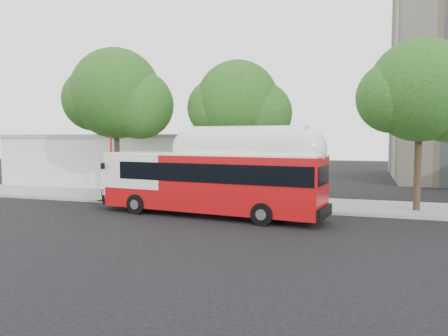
{
  "coord_description": "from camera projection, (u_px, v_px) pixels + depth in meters",
  "views": [
    {
      "loc": [
        6.35,
        -19.27,
        4.01
      ],
      "look_at": [
        -0.88,
        3.0,
        2.37
      ],
      "focal_mm": 35.0,
      "sensor_mm": 36.0,
      "label": 1
    }
  ],
  "objects": [
    {
      "name": "low_commercial_bldg",
      "position": [
        120.0,
        159.0,
        37.96
      ],
      "size": [
        16.2,
        10.2,
        4.25
      ],
      "color": "silver",
      "rests_on": "ground"
    },
    {
      "name": "signal_pole",
      "position": [
        111.0,
        165.0,
        27.42
      ],
      "size": [
        0.13,
        0.43,
        4.5
      ],
      "color": "red",
      "rests_on": "ground"
    },
    {
      "name": "street_tree_right",
      "position": [
        429.0,
        94.0,
        22.73
      ],
      "size": [
        6.21,
        5.4,
        9.18
      ],
      "color": "#2D2116",
      "rests_on": "ground"
    },
    {
      "name": "sidewalk",
      "position": [
        255.0,
        202.0,
        26.68
      ],
      "size": [
        60.0,
        5.0,
        0.15
      ],
      "primitive_type": "cube",
      "color": "gray",
      "rests_on": "ground"
    },
    {
      "name": "red_curb_segment",
      "position": [
        194.0,
        206.0,
        25.14
      ],
      "size": [
        10.0,
        0.32,
        0.16
      ],
      "primitive_type": "cube",
      "color": "maroon",
      "rests_on": "ground"
    },
    {
      "name": "ground",
      "position": [
        222.0,
        223.0,
        20.52
      ],
      "size": [
        120.0,
        120.0,
        0.0
      ],
      "primitive_type": "plane",
      "color": "black",
      "rests_on": "ground"
    },
    {
      "name": "transit_bus",
      "position": [
        212.0,
        183.0,
        22.14
      ],
      "size": [
        12.59,
        3.98,
        3.67
      ],
      "rotation": [
        0.0,
        0.0,
        -0.13
      ],
      "color": "#AC0B0E",
      "rests_on": "ground"
    },
    {
      "name": "curb_strip",
      "position": [
        244.0,
        208.0,
        24.21
      ],
      "size": [
        60.0,
        0.3,
        0.15
      ],
      "primitive_type": "cube",
      "color": "gray",
      "rests_on": "ground"
    },
    {
      "name": "street_tree_mid",
      "position": [
        244.0,
        106.0,
        26.04
      ],
      "size": [
        5.75,
        5.0,
        8.62
      ],
      "color": "#2D2116",
      "rests_on": "ground"
    },
    {
      "name": "street_tree_left",
      "position": [
        123.0,
        97.0,
        27.96
      ],
      "size": [
        6.67,
        5.8,
        9.74
      ],
      "color": "#2D2116",
      "rests_on": "ground"
    }
  ]
}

